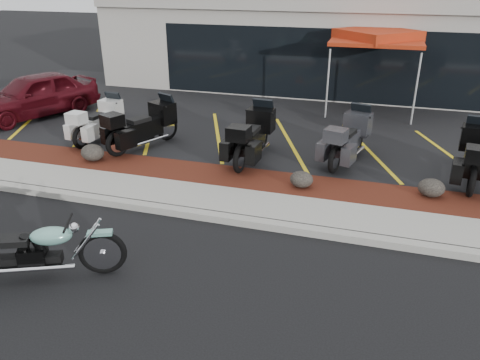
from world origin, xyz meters
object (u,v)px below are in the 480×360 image
(traffic_cone, at_px, (267,115))
(hero_cruiser, at_px, (102,247))
(popup_canopy, at_px, (377,37))
(parked_car, at_px, (34,95))
(touring_white, at_px, (114,112))

(traffic_cone, bearing_deg, hero_cruiser, -94.31)
(traffic_cone, xyz_separation_m, popup_canopy, (3.16, 2.34, 2.27))
(hero_cruiser, xyz_separation_m, parked_car, (-6.96, 7.15, 0.35))
(touring_white, distance_m, popup_canopy, 8.93)
(touring_white, distance_m, traffic_cone, 4.84)
(parked_car, height_order, traffic_cone, parked_car)
(touring_white, height_order, parked_car, parked_car)
(traffic_cone, height_order, popup_canopy, popup_canopy)
(touring_white, bearing_deg, hero_cruiser, -145.55)
(popup_canopy, bearing_deg, parked_car, -153.52)
(parked_car, xyz_separation_m, traffic_cone, (7.62, 1.67, -0.51))
(hero_cruiser, relative_size, traffic_cone, 7.00)
(parked_car, bearing_deg, touring_white, 11.42)
(parked_car, relative_size, traffic_cone, 9.94)
(hero_cruiser, xyz_separation_m, popup_canopy, (3.82, 11.16, 2.11))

